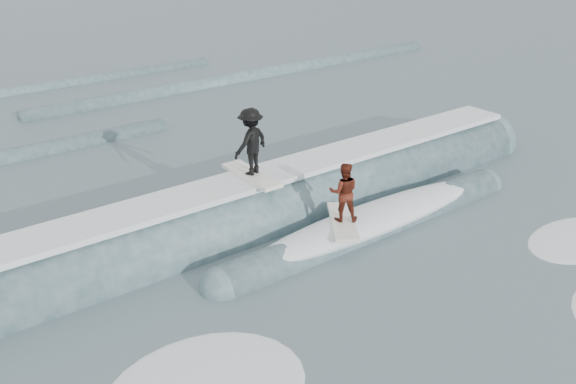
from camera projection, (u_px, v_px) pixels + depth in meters
ground at (429, 318)px, 12.75m from camera, size 160.00×160.00×0.00m
breaking_wave at (278, 218)px, 16.73m from camera, size 20.38×3.97×2.39m
surfer_black at (251, 144)px, 15.74m from camera, size 1.22×2.01×1.79m
surfer_red at (344, 197)px, 15.15m from camera, size 1.59×1.96×1.55m
whitewater at (510, 339)px, 12.13m from camera, size 14.04×7.54×0.10m
far_swells at (82, 112)px, 25.37m from camera, size 40.04×8.65×0.80m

